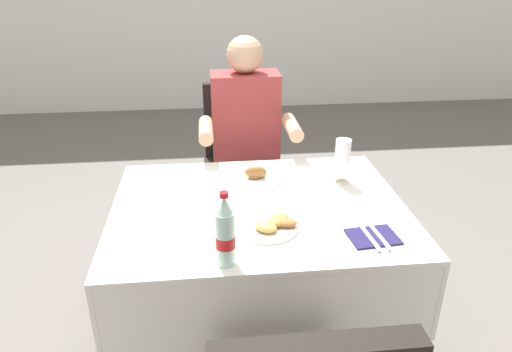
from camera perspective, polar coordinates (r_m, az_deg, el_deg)
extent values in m
plane|color=#66605B|center=(2.30, -2.77, -19.65)|extent=(11.00, 11.00, 0.00)
cube|color=white|center=(1.88, 0.32, -3.78)|extent=(1.16, 0.89, 0.02)
cube|color=white|center=(1.62, 2.11, -16.61)|extent=(1.16, 0.02, 0.32)
cube|color=white|center=(2.34, -0.88, -2.26)|extent=(1.16, 0.02, 0.32)
cube|color=white|center=(1.99, -16.45, -8.75)|extent=(0.02, 0.89, 0.32)
cube|color=white|center=(2.10, 16.15, -6.90)|extent=(0.02, 0.89, 0.32)
cube|color=#472D1E|center=(1.91, 18.21, -17.95)|extent=(0.07, 0.07, 0.70)
cube|color=#472D1E|center=(2.41, -13.25, -7.40)|extent=(0.07, 0.07, 0.70)
cube|color=#472D1E|center=(2.49, 11.35, -6.08)|extent=(0.07, 0.07, 0.70)
cube|color=black|center=(2.64, -1.49, -0.17)|extent=(0.44, 0.44, 0.08)
cube|color=black|center=(2.77, -1.98, 6.90)|extent=(0.42, 0.06, 0.44)
cube|color=black|center=(2.61, -4.86, -7.20)|extent=(0.04, 0.04, 0.45)
cube|color=black|center=(2.64, 2.60, -6.80)|extent=(0.04, 0.04, 0.45)
cube|color=black|center=(2.90, -5.06, -3.62)|extent=(0.04, 0.04, 0.45)
cube|color=black|center=(2.93, 1.62, -3.29)|extent=(0.04, 0.04, 0.45)
cylinder|color=#282D42|center=(2.59, -2.48, -7.46)|extent=(0.10, 0.10, 0.45)
cylinder|color=#282D42|center=(2.60, 1.07, -7.26)|extent=(0.10, 0.10, 0.45)
cube|color=#282D42|center=(2.60, -1.07, -0.13)|extent=(0.34, 0.36, 0.12)
cube|color=#9E3838|center=(2.55, -1.29, 6.94)|extent=(0.36, 0.20, 0.50)
sphere|color=tan|center=(2.47, -1.37, 14.57)|extent=(0.19, 0.19, 0.19)
cylinder|color=tan|center=(2.32, -6.12, 5.55)|extent=(0.07, 0.26, 0.07)
cylinder|color=tan|center=(2.36, 4.43, 5.93)|extent=(0.07, 0.26, 0.07)
cylinder|color=white|center=(1.72, 1.30, -6.12)|extent=(0.24, 0.24, 0.01)
ellipsoid|color=gold|center=(1.67, 1.16, -6.21)|extent=(0.10, 0.10, 0.03)
ellipsoid|color=#99602D|center=(1.70, 3.41, -5.65)|extent=(0.11, 0.08, 0.03)
ellipsoid|color=#B77A38|center=(1.71, 2.77, -5.36)|extent=(0.11, 0.12, 0.03)
cylinder|color=white|center=(2.09, 0.52, -0.14)|extent=(0.23, 0.23, 0.01)
ellipsoid|color=#99602D|center=(2.08, 0.06, 0.27)|extent=(0.11, 0.12, 0.02)
ellipsoid|color=#99602D|center=(2.05, -0.03, 0.47)|extent=(0.10, 0.05, 0.06)
cylinder|color=white|center=(2.09, 10.23, -0.61)|extent=(0.07, 0.07, 0.01)
cylinder|color=white|center=(2.08, 10.26, -0.16)|extent=(0.02, 0.02, 0.03)
cylinder|color=white|center=(2.05, 10.47, 2.25)|extent=(0.07, 0.07, 0.16)
cylinder|color=#C68928|center=(2.06, 10.39, 1.41)|extent=(0.06, 0.06, 0.09)
cylinder|color=silver|center=(1.49, -3.74, -7.61)|extent=(0.06, 0.06, 0.19)
cylinder|color=red|center=(1.50, -3.73, -7.91)|extent=(0.06, 0.06, 0.04)
cone|color=silver|center=(1.43, -3.87, -3.55)|extent=(0.06, 0.06, 0.05)
cylinder|color=red|center=(1.41, -3.92, -2.27)|extent=(0.03, 0.03, 0.02)
cube|color=#231E4C|center=(1.71, 14.03, -7.17)|extent=(0.18, 0.15, 0.01)
cube|color=silver|center=(1.70, 13.50, -7.05)|extent=(0.03, 0.19, 0.01)
cube|color=silver|center=(1.72, 14.60, -6.89)|extent=(0.03, 0.19, 0.01)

